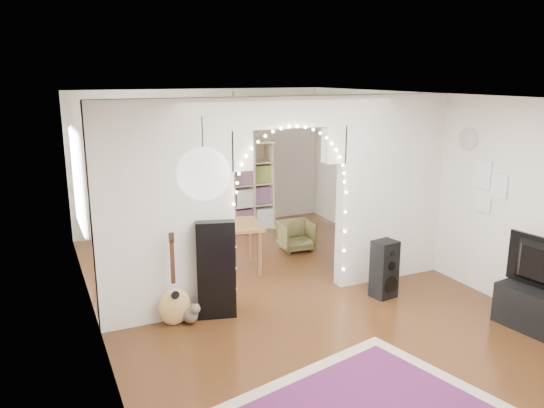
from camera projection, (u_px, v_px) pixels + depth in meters
name	position (u px, v px, depth m)	size (l,w,h in m)	color
floor	(288.00, 294.00, 7.34)	(7.50, 7.50, 0.00)	black
ceiling	(289.00, 96.00, 6.70)	(5.00, 7.50, 0.02)	white
wall_back	(203.00, 159.00, 10.33)	(5.00, 0.02, 2.70)	silver
wall_front	(526.00, 312.00, 3.71)	(5.00, 0.02, 2.70)	silver
wall_left	(91.00, 221.00, 6.00)	(0.02, 7.50, 2.70)	silver
wall_right	(436.00, 184.00, 8.03)	(0.02, 7.50, 2.70)	silver
divider_wall	(288.00, 194.00, 7.00)	(5.00, 0.20, 2.70)	silver
fairy_lights	(293.00, 187.00, 6.85)	(1.64, 0.04, 1.60)	#FFEABF
window	(78.00, 180.00, 7.57)	(0.04, 1.20, 1.40)	white
wall_clock	(469.00, 139.00, 7.32)	(0.31, 0.31, 0.03)	white
picture_frames	(487.00, 187.00, 7.11)	(0.02, 0.50, 0.70)	white
paper_lantern	(204.00, 174.00, 3.91)	(0.40, 0.40, 0.40)	white
ceiling_fan	(234.00, 110.00, 8.53)	(1.10, 1.10, 0.30)	gold
guitar_case	(216.00, 270.00, 6.52)	(0.47, 0.16, 1.24)	black
acoustic_guitar	(174.00, 292.00, 6.35)	(0.41, 0.17, 0.99)	tan
tabby_cat	(190.00, 313.00, 6.48)	(0.28, 0.46, 0.30)	brown
floor_speaker	(384.00, 269.00, 7.18)	(0.35, 0.32, 0.80)	black
media_console	(540.00, 312.00, 6.21)	(0.40, 1.00, 0.50)	black
bookcase	(231.00, 185.00, 10.31)	(1.69, 0.43, 1.73)	beige
dining_table	(221.00, 230.00, 8.01)	(1.32, 0.99, 0.76)	brown
flower_vase	(221.00, 219.00, 7.97)	(0.18, 0.18, 0.19)	white
dining_chair_left	(153.00, 237.00, 9.13)	(0.51, 0.52, 0.47)	brown
dining_chair_right	(296.00, 236.00, 9.14)	(0.55, 0.56, 0.51)	brown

